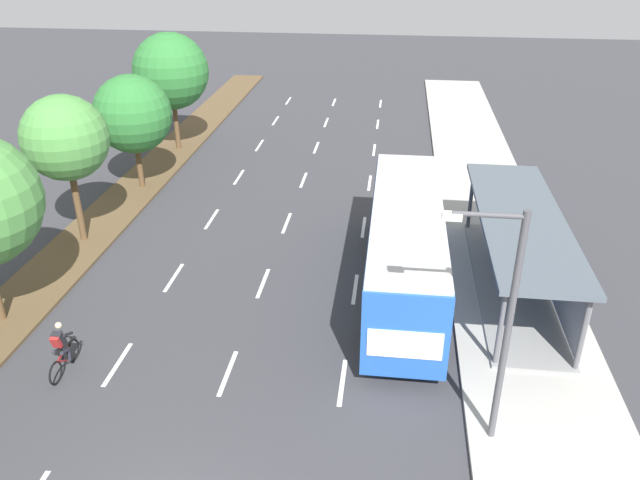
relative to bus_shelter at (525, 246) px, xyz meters
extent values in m
cube|color=brown|center=(-17.83, 7.76, -1.81)|extent=(2.60, 52.00, 0.12)
cube|color=#ADAAA3|center=(-0.28, 7.76, -1.79)|extent=(4.50, 52.00, 0.15)
cube|color=white|center=(-13.03, -6.00, -1.86)|extent=(0.14, 2.14, 0.01)
cube|color=white|center=(-13.03, -0.66, -1.86)|extent=(0.14, 2.14, 0.01)
cube|color=white|center=(-13.03, 4.68, -1.86)|extent=(0.14, 2.14, 0.01)
cube|color=white|center=(-13.03, 10.02, -1.86)|extent=(0.14, 2.14, 0.01)
cube|color=white|center=(-13.03, 15.35, -1.86)|extent=(0.14, 2.14, 0.01)
cube|color=white|center=(-13.03, 20.69, -1.86)|extent=(0.14, 2.14, 0.01)
cube|color=white|center=(-13.03, 26.03, -1.86)|extent=(0.14, 2.14, 0.01)
cube|color=white|center=(-9.53, -6.00, -1.86)|extent=(0.14, 2.14, 0.01)
cube|color=white|center=(-9.53, -0.66, -1.86)|extent=(0.14, 2.14, 0.01)
cube|color=white|center=(-9.53, 4.68, -1.86)|extent=(0.14, 2.14, 0.01)
cube|color=white|center=(-9.53, 10.02, -1.86)|extent=(0.14, 2.14, 0.01)
cube|color=white|center=(-9.53, 15.35, -1.86)|extent=(0.14, 2.14, 0.01)
cube|color=white|center=(-9.53, 20.69, -1.86)|extent=(0.14, 2.14, 0.01)
cube|color=white|center=(-9.53, 26.03, -1.86)|extent=(0.14, 2.14, 0.01)
cube|color=white|center=(-6.03, -6.00, -1.86)|extent=(0.14, 2.14, 0.01)
cube|color=white|center=(-6.03, -0.66, -1.86)|extent=(0.14, 2.14, 0.01)
cube|color=white|center=(-6.03, 4.68, -1.86)|extent=(0.14, 2.14, 0.01)
cube|color=white|center=(-6.03, 10.02, -1.86)|extent=(0.14, 2.14, 0.01)
cube|color=white|center=(-6.03, 15.35, -1.86)|extent=(0.14, 2.14, 0.01)
cube|color=white|center=(-6.03, 20.69, -1.86)|extent=(0.14, 2.14, 0.01)
cube|color=white|center=(-6.03, 26.03, -1.86)|extent=(0.14, 2.14, 0.01)
cube|color=gray|center=(-0.28, 0.00, -1.67)|extent=(2.60, 10.05, 0.10)
cylinder|color=#56565B|center=(-1.46, -4.77, -0.32)|extent=(0.16, 0.16, 2.60)
cylinder|color=#56565B|center=(-1.46, 4.77, -0.32)|extent=(0.16, 0.16, 2.60)
cylinder|color=#56565B|center=(0.90, -4.77, -0.32)|extent=(0.16, 0.16, 2.60)
cylinder|color=#56565B|center=(0.90, 4.77, -0.32)|extent=(0.16, 0.16, 2.60)
cube|color=gray|center=(0.96, 0.00, -0.32)|extent=(0.10, 9.55, 2.34)
cube|color=#4C5660|center=(-0.28, 0.00, 1.06)|extent=(2.90, 10.45, 0.16)
cube|color=#2356B2|center=(-4.28, -0.54, -0.02)|extent=(2.50, 11.20, 2.80)
cube|color=#2D3D4C|center=(-4.28, -0.54, 0.83)|extent=(2.54, 10.30, 0.90)
cube|color=#B7B7B7|center=(-4.28, -0.54, 1.44)|extent=(2.45, 10.98, 0.12)
cube|color=#2D3D4C|center=(-4.28, 5.08, 0.33)|extent=(2.25, 0.06, 1.54)
cube|color=white|center=(-4.28, -6.16, -0.22)|extent=(2.12, 0.04, 0.90)
cylinder|color=black|center=(-5.38, 2.93, -1.37)|extent=(0.30, 1.00, 1.00)
cylinder|color=black|center=(-3.18, 2.93, -1.37)|extent=(0.30, 1.00, 1.00)
cylinder|color=black|center=(-5.38, -4.02, -1.37)|extent=(0.30, 1.00, 1.00)
cylinder|color=black|center=(-3.18, -4.02, -1.37)|extent=(0.30, 1.00, 1.00)
torus|color=black|center=(-14.44, -5.94, -1.51)|extent=(0.06, 0.72, 0.72)
torus|color=black|center=(-14.44, -7.04, -1.51)|extent=(0.06, 0.72, 0.72)
cylinder|color=maroon|center=(-14.44, -6.49, -1.23)|extent=(0.05, 0.94, 0.05)
cylinder|color=maroon|center=(-14.44, -6.59, -1.41)|extent=(0.05, 0.57, 0.42)
cylinder|color=maroon|center=(-14.44, -6.69, -1.21)|extent=(0.04, 0.04, 0.40)
cube|color=black|center=(-14.44, -6.69, -1.01)|extent=(0.12, 0.24, 0.06)
cylinder|color=black|center=(-14.44, -5.99, -0.96)|extent=(0.46, 0.04, 0.04)
cube|color=black|center=(-14.44, -6.51, -0.68)|extent=(0.30, 0.36, 0.59)
cube|color=#A82323|center=(-14.44, -6.67, -0.66)|extent=(0.26, 0.26, 0.42)
sphere|color=beige|center=(-14.44, -6.39, -0.26)|extent=(0.20, 0.20, 0.20)
cylinder|color=#23232D|center=(-14.56, -6.54, -1.08)|extent=(0.12, 0.42, 0.25)
cylinder|color=#23232D|center=(-14.56, -6.37, -1.34)|extent=(0.10, 0.17, 0.41)
cylinder|color=#23232D|center=(-14.32, -6.54, -1.08)|extent=(0.12, 0.42, 0.25)
cylinder|color=#23232D|center=(-14.32, -6.37, -1.34)|extent=(0.10, 0.17, 0.41)
cylinder|color=black|center=(-14.61, -6.29, -0.63)|extent=(0.09, 0.47, 0.28)
cylinder|color=black|center=(-14.27, -6.29, -0.63)|extent=(0.09, 0.47, 0.28)
cylinder|color=brown|center=(-17.83, 1.86, -0.15)|extent=(0.28, 0.28, 3.19)
sphere|color=#4C8E42|center=(-17.83, 1.86, 2.72)|extent=(3.42, 3.42, 3.42)
cylinder|color=brown|center=(-17.58, 7.92, -0.58)|extent=(0.28, 0.28, 2.33)
sphere|color=#2D7533|center=(-17.58, 7.92, 2.00)|extent=(3.80, 3.80, 3.80)
cylinder|color=brown|center=(-17.65, 13.98, -0.29)|extent=(0.28, 0.28, 2.92)
sphere|color=#2D7533|center=(-17.65, 13.98, 2.78)|extent=(4.28, 4.28, 4.28)
cylinder|color=#4C4C51|center=(-1.93, -7.81, 1.53)|extent=(0.18, 0.18, 6.50)
cylinder|color=#4C4C51|center=(-2.73, -7.81, 4.63)|extent=(1.60, 0.12, 0.12)
cube|color=silver|center=(-3.53, -7.81, 4.56)|extent=(0.44, 0.24, 0.16)
camera|label=1|loc=(-4.91, -20.70, 10.42)|focal=35.28mm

